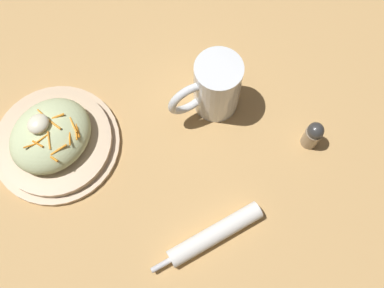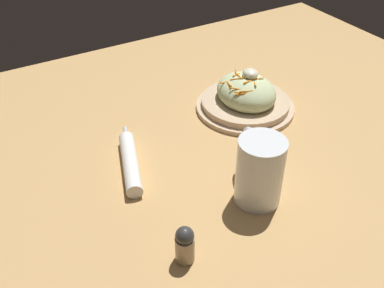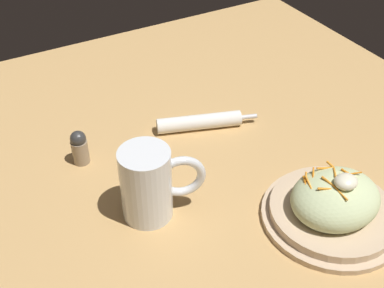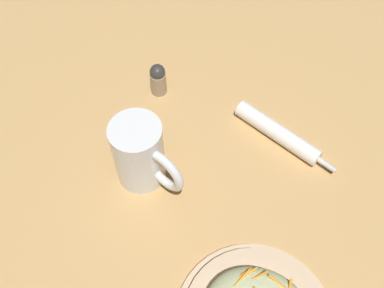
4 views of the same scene
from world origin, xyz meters
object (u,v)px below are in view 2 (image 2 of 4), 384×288
object	(u,v)px
beer_mug	(259,173)
salt_shaker	(185,244)
napkin_roll	(130,162)
salad_plate	(246,97)

from	to	relation	value
beer_mug	salt_shaker	distance (m)	0.20
beer_mug	napkin_roll	bearing A→B (deg)	40.81
napkin_roll	salad_plate	bearing A→B (deg)	-78.73
salad_plate	beer_mug	xyz separation A→B (m)	(-0.26, 0.16, 0.03)
salad_plate	beer_mug	distance (m)	0.31
salad_plate	napkin_roll	distance (m)	0.34
salt_shaker	napkin_roll	bearing A→B (deg)	-3.98
salad_plate	beer_mug	world-z (taller)	beer_mug
beer_mug	napkin_roll	size ratio (longest dim) A/B	0.67
beer_mug	salad_plate	bearing A→B (deg)	-31.91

